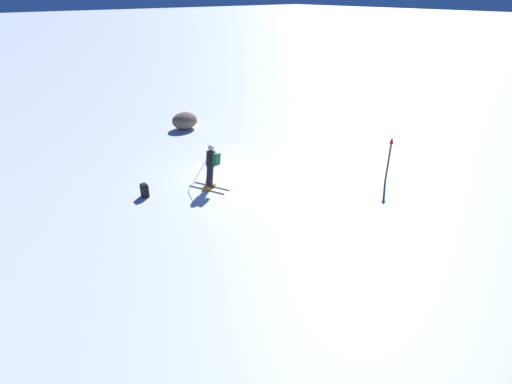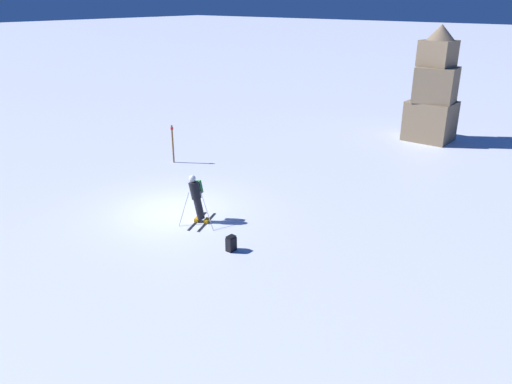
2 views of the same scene
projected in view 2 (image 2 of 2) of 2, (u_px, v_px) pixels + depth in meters
ground_plane at (173, 211)px, 18.36m from camera, size 300.00×300.00×0.00m
skier at (197, 196)px, 17.21m from camera, size 1.33×1.65×1.73m
rock_pillar at (434, 94)px, 26.54m from camera, size 2.37×2.08×6.07m
spare_backpack at (231, 243)px, 15.41m from camera, size 0.22×0.30×0.50m
trail_marker at (173, 142)px, 23.40m from camera, size 0.13×0.13×1.80m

